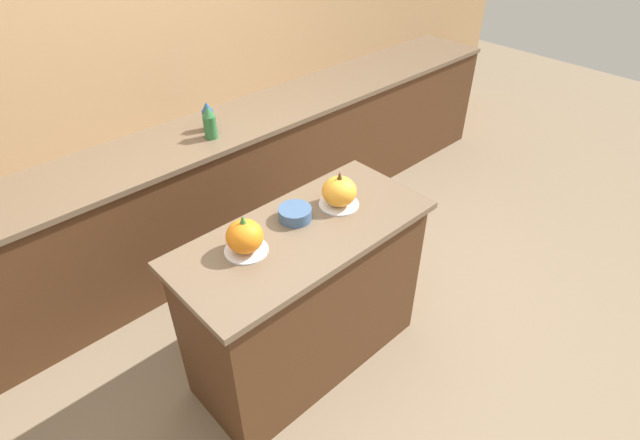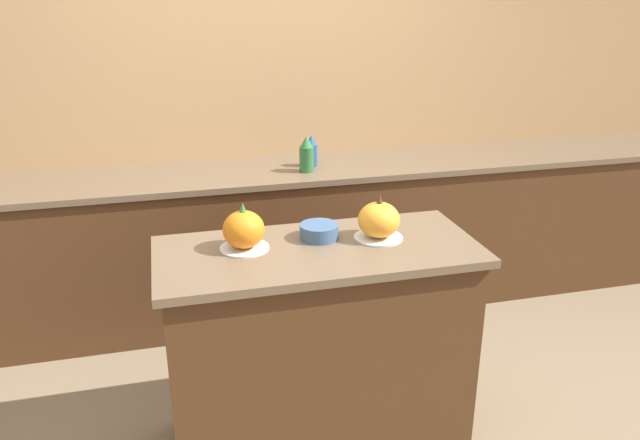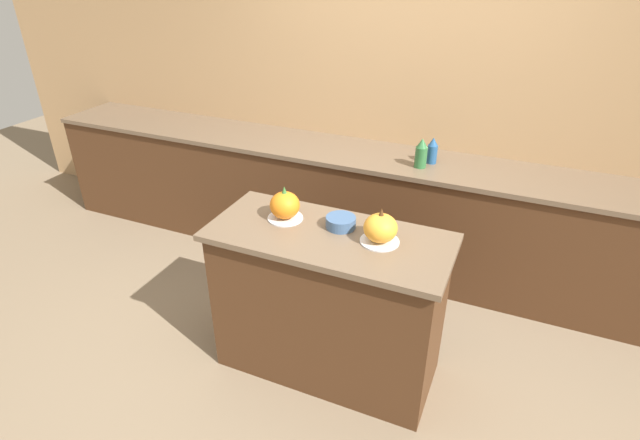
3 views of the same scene
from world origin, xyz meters
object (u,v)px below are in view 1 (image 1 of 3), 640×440
(bottle_tall, at_px, (208,116))
(pumpkin_cake_right, at_px, (339,192))
(pumpkin_cake_left, at_px, (245,237))
(mixing_bowl, at_px, (295,214))
(bottle_short, at_px, (210,123))

(bottle_tall, bearing_deg, pumpkin_cake_right, -90.16)
(pumpkin_cake_left, relative_size, mixing_bowl, 1.22)
(mixing_bowl, bearing_deg, pumpkin_cake_left, -173.98)
(pumpkin_cake_left, xyz_separation_m, pumpkin_cake_right, (0.56, -0.03, -0.00))
(pumpkin_cake_right, relative_size, bottle_short, 0.99)
(pumpkin_cake_left, bearing_deg, pumpkin_cake_right, -2.89)
(pumpkin_cake_right, height_order, bottle_short, pumpkin_cake_right)
(pumpkin_cake_right, height_order, mixing_bowl, pumpkin_cake_right)
(pumpkin_cake_left, height_order, mixing_bowl, pumpkin_cake_left)
(mixing_bowl, bearing_deg, bottle_short, 79.61)
(bottle_tall, bearing_deg, mixing_bowl, -102.10)
(pumpkin_cake_left, relative_size, bottle_short, 0.96)
(pumpkin_cake_left, bearing_deg, bottle_short, 64.45)
(pumpkin_cake_right, bearing_deg, mixing_bowl, 165.51)
(pumpkin_cake_right, relative_size, mixing_bowl, 1.25)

